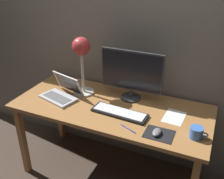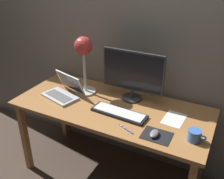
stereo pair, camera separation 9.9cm
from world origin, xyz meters
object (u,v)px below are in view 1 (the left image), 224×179
at_px(monitor, 132,73).
at_px(desk_lamp, 82,53).
at_px(laptop, 63,91).
at_px(keyboard_main, 120,113).
at_px(coffee_mug, 196,133).
at_px(mouse, 157,132).
at_px(pen, 128,129).

bearing_deg(monitor, desk_lamp, -170.23).
bearing_deg(monitor, laptop, -159.30).
distance_m(keyboard_main, desk_lamp, 0.59).
distance_m(desk_lamp, coffee_mug, 1.09).
distance_m(monitor, keyboard_main, 0.35).
bearing_deg(keyboard_main, monitor, 91.73).
xyz_separation_m(monitor, coffee_mug, (0.59, -0.33, -0.20)).
distance_m(laptop, coffee_mug, 1.14).
distance_m(desk_lamp, mouse, 0.90).
bearing_deg(laptop, coffee_mug, -6.18).
bearing_deg(keyboard_main, desk_lamp, 155.50).
relative_size(monitor, keyboard_main, 1.17).
relative_size(keyboard_main, coffee_mug, 3.60).
height_order(keyboard_main, pen, keyboard_main).
distance_m(mouse, pen, 0.20).
relative_size(laptop, pen, 2.62).
height_order(monitor, desk_lamp, desk_lamp).
relative_size(desk_lamp, coffee_mug, 4.09).
bearing_deg(laptop, pen, -17.74).
bearing_deg(coffee_mug, monitor, 150.77).
height_order(keyboard_main, coffee_mug, coffee_mug).
distance_m(mouse, coffee_mug, 0.26).
height_order(desk_lamp, coffee_mug, desk_lamp).
bearing_deg(monitor, keyboard_main, -88.27).
distance_m(laptop, pen, 0.72).
xyz_separation_m(desk_lamp, pen, (0.56, -0.35, -0.37)).
height_order(mouse, pen, mouse).
bearing_deg(mouse, laptop, 167.35).
relative_size(keyboard_main, laptop, 1.22).
distance_m(monitor, laptop, 0.61).
relative_size(coffee_mug, pen, 0.89).
distance_m(coffee_mug, pen, 0.46).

